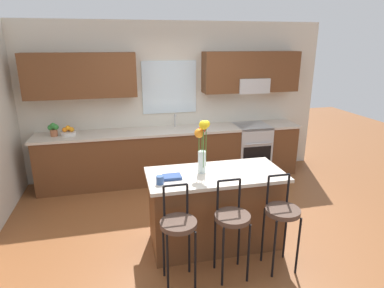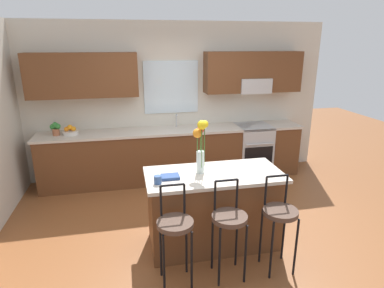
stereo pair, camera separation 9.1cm
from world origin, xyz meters
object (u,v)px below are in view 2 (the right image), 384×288
Objects in this scene: cookbook at (170,177)px; fruit_bowl_oranges at (70,131)px; bar_stool_middle at (229,222)px; potted_plant_small at (55,128)px; oven_range at (252,149)px; mug_ceramic at (158,180)px; kitchen_island at (213,209)px; flower_vase at (200,141)px; bar_stool_near at (175,228)px; bar_stool_far at (280,216)px.

cookbook is 0.83× the size of fruit_bowl_oranges.
bar_stool_middle is at bearing -54.95° from fruit_bowl_oranges.
cookbook is at bearing -53.20° from potted_plant_small.
oven_range is 4.60× the size of cookbook.
mug_ceramic is 0.41× the size of potted_plant_small.
kitchen_island is 7.24× the size of potted_plant_small.
kitchen_island is 2.81m from fruit_bowl_oranges.
potted_plant_small is (-0.22, -0.00, 0.06)m from fruit_bowl_oranges.
mug_ceramic is (-0.66, -0.16, 0.50)m from kitchen_island.
fruit_bowl_oranges is at bearing 130.22° from flower_vase.
flower_vase is 2.88× the size of potted_plant_small.
cookbook is (-0.51, 0.55, 0.30)m from bar_stool_middle.
oven_range is 0.58× the size of kitchen_island.
fruit_bowl_oranges reaches higher than bar_stool_middle.
kitchen_island is 0.85m from mug_ceramic.
cookbook is at bearing -167.65° from flower_vase.
fruit_bowl_oranges is at bearing 116.24° from bar_stool_near.
kitchen_island is 2.96m from potted_plant_small.
kitchen_island is at bearing 90.00° from bar_stool_middle.
potted_plant_small is at bearing 128.17° from bar_stool_middle.
oven_range is 3.83× the size of fruit_bowl_oranges.
bar_stool_far is 4.34× the size of fruit_bowl_oranges.
flower_vase is (-0.15, 0.04, 0.83)m from kitchen_island.
flower_vase reaches higher than mug_ceramic.
fruit_bowl_oranges reaches higher than bar_stool_near.
flower_vase is at bearing 12.35° from cookbook.
oven_range is 2.92m from bar_stool_middle.
fruit_bowl_oranges is (-2.40, 2.63, 0.34)m from bar_stool_far.
cookbook is at bearing -57.32° from fruit_bowl_oranges.
bar_stool_far reaches higher than cookbook.
flower_vase reaches higher than fruit_bowl_oranges.
mug_ceramic is at bearing -132.07° from oven_range.
bar_stool_far reaches higher than mug_ceramic.
mug_ceramic is (-0.11, 0.43, 0.33)m from bar_stool_near.
bar_stool_far is at bearing 0.00° from bar_stool_near.
bar_stool_middle is 1.66× the size of flower_vase.
potted_plant_small is at bearing -179.14° from fruit_bowl_oranges.
bar_stool_middle is (-1.30, -2.61, 0.18)m from oven_range.
flower_vase is (-0.15, 0.63, 0.66)m from bar_stool_middle.
oven_range is 0.88× the size of bar_stool_near.
bar_stool_middle is at bearing -51.83° from potted_plant_small.
oven_range is 2.97m from mug_ceramic.
bar_stool_middle is at bearing -47.12° from cookbook.
kitchen_island is at bearing -47.94° from fruit_bowl_oranges.
flower_vase is 2.61× the size of fruit_bowl_oranges.
oven_range is at bearing -0.51° from fruit_bowl_oranges.
bar_stool_near is at bearing -60.02° from potted_plant_small.
bar_stool_middle is 3.24m from fruit_bowl_oranges.
fruit_bowl_oranges is 1.10× the size of potted_plant_small.
mug_ceramic reaches higher than oven_range.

